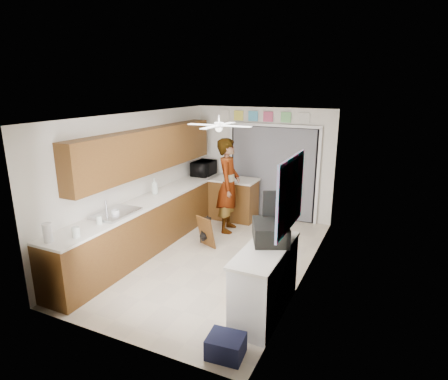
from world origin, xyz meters
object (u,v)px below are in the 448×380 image
(microwave, at_px, (204,168))
(suitcase, at_px, (270,232))
(paper_towel_roll, at_px, (47,233))
(cup, at_px, (115,213))
(navy_crate, at_px, (226,346))
(man, at_px, (228,185))
(soap_bottle, at_px, (155,186))
(dog, at_px, (206,229))
(cardboard_box, at_px, (242,296))

(microwave, distance_m, suitcase, 3.96)
(paper_towel_roll, xyz_separation_m, suitcase, (2.69, 1.29, -0.00))
(cup, relative_size, navy_crate, 0.31)
(suitcase, bearing_deg, man, 101.55)
(soap_bottle, bearing_deg, dog, 23.57)
(dog, bearing_deg, man, 54.30)
(suitcase, xyz_separation_m, navy_crate, (-0.09, -1.24, -0.94))
(cup, xyz_separation_m, man, (0.92, 2.37, -0.01))
(microwave, relative_size, cup, 4.65)
(soap_bottle, xyz_separation_m, man, (1.08, 1.05, -0.13))
(paper_towel_roll, distance_m, man, 3.71)
(soap_bottle, bearing_deg, navy_crate, -42.92)
(cardboard_box, bearing_deg, suitcase, 30.26)
(navy_crate, height_order, man, man)
(paper_towel_roll, relative_size, man, 0.14)
(suitcase, relative_size, dog, 1.05)
(navy_crate, bearing_deg, dog, 121.50)
(paper_towel_roll, height_order, man, man)
(cup, bearing_deg, dog, 66.63)
(paper_towel_roll, xyz_separation_m, man, (1.04, 3.55, -0.10))
(suitcase, distance_m, cardboard_box, 1.03)
(cup, bearing_deg, soap_bottle, 96.84)
(paper_towel_roll, bearing_deg, navy_crate, 1.10)
(soap_bottle, height_order, dog, soap_bottle)
(soap_bottle, bearing_deg, microwave, 86.01)
(cup, distance_m, dog, 2.01)
(soap_bottle, distance_m, navy_crate, 3.73)
(paper_towel_roll, relative_size, dog, 0.46)
(cardboard_box, bearing_deg, navy_crate, -77.55)
(navy_crate, relative_size, man, 0.21)
(microwave, distance_m, cardboard_box, 4.03)
(paper_towel_roll, height_order, dog, paper_towel_roll)
(dog, bearing_deg, navy_crate, -78.51)
(microwave, height_order, dog, microwave)
(cup, xyz_separation_m, cardboard_box, (2.24, -0.08, -0.88))
(cup, height_order, dog, cup)
(soap_bottle, xyz_separation_m, dog, (0.89, 0.39, -0.88))
(soap_bottle, relative_size, cardboard_box, 0.92)
(cardboard_box, bearing_deg, paper_towel_roll, -154.90)
(suitcase, relative_size, navy_crate, 1.48)
(paper_towel_roll, bearing_deg, dog, 73.46)
(paper_towel_roll, relative_size, suitcase, 0.44)
(suitcase, bearing_deg, microwave, 106.60)
(microwave, height_order, suitcase, microwave)
(suitcase, xyz_separation_m, cardboard_box, (-0.32, -0.19, -0.96))
(microwave, height_order, paper_towel_roll, microwave)
(cup, bearing_deg, cardboard_box, -1.96)
(soap_bottle, bearing_deg, paper_towel_roll, -89.17)
(man, bearing_deg, dog, 151.39)
(soap_bottle, relative_size, man, 0.17)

